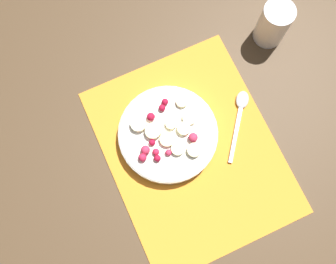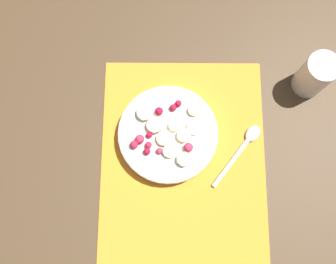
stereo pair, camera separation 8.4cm
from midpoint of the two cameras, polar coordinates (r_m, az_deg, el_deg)
ground_plane at (r=0.87m, az=5.00°, el=-4.79°), size 3.00×3.00×0.00m
placemat at (r=0.87m, az=5.01°, el=-4.76°), size 0.48×0.38×0.01m
fruit_bowl at (r=0.85m, az=2.72°, el=-0.90°), size 0.23×0.23×0.05m
spoon at (r=0.89m, az=14.37°, el=-2.18°), size 0.15×0.12×0.01m
drinking_glass at (r=0.94m, az=23.85°, el=7.41°), size 0.07×0.07×0.11m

